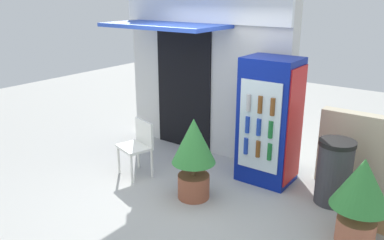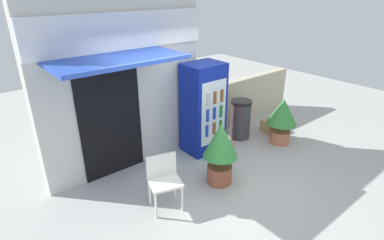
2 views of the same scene
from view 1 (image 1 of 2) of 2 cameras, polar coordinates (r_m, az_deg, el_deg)
name	(u,v)px [view 1 (image 1 of 2)]	position (r m, az deg, el deg)	size (l,w,h in m)	color
ground	(175,193)	(5.63, -2.48, -10.50)	(16.00, 16.00, 0.00)	#B2B2AD
storefront_building	(204,58)	(6.71, 1.78, 8.94)	(3.10, 1.30, 3.14)	silver
drink_cooler	(269,121)	(5.76, 11.13, -0.18)	(0.78, 0.66, 1.84)	navy
plastic_chair	(139,143)	(6.02, -7.72, -3.32)	(0.56, 0.52, 0.85)	white
potted_plant_near_shop	(194,151)	(5.23, 0.24, -4.56)	(0.59, 0.59, 1.13)	#995138
potted_plant_curbside	(361,192)	(4.70, 23.24, -9.55)	(0.64, 0.64, 1.02)	#BC6B4C
trash_bin	(334,172)	(5.52, 19.86, -7.09)	(0.47, 0.47, 0.88)	#38383D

